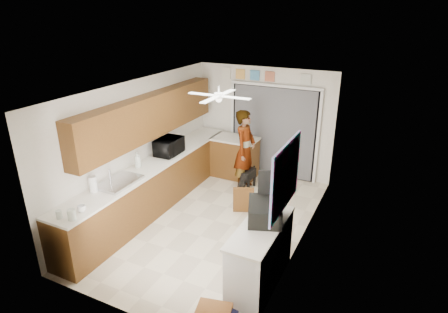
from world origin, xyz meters
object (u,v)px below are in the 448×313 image
(soap_bottle, at_px, (138,159))
(cup, at_px, (82,209))
(man, at_px, (245,150))
(paper_towel_roll, at_px, (93,184))
(microwave, at_px, (169,146))
(dog, at_px, (249,178))
(suitcase, at_px, (265,211))

(soap_bottle, xyz_separation_m, cup, (0.28, -1.66, -0.11))
(soap_bottle, relative_size, cup, 2.52)
(soap_bottle, xyz_separation_m, man, (1.36, 1.86, -0.22))
(cup, relative_size, paper_towel_roll, 0.47)
(paper_towel_roll, bearing_deg, man, 65.11)
(microwave, distance_m, dog, 1.90)
(paper_towel_roll, xyz_separation_m, man, (1.38, 2.98, -0.20))
(microwave, distance_m, man, 1.62)
(soap_bottle, relative_size, paper_towel_roll, 1.17)
(suitcase, xyz_separation_m, dog, (-1.28, 2.56, -0.84))
(cup, bearing_deg, man, 72.94)
(microwave, bearing_deg, soap_bottle, 168.04)
(microwave, relative_size, dog, 1.00)
(microwave, relative_size, man, 0.34)
(microwave, distance_m, cup, 2.49)
(cup, relative_size, suitcase, 0.21)
(microwave, xyz_separation_m, dog, (1.32, 1.04, -0.87))
(soap_bottle, relative_size, dog, 0.53)
(soap_bottle, height_order, man, man)
(microwave, height_order, cup, microwave)
(microwave, height_order, man, man)
(man, height_order, dog, man)
(microwave, distance_m, paper_towel_roll, 1.94)
(cup, bearing_deg, microwave, 93.18)
(man, bearing_deg, suitcase, -152.12)
(cup, bearing_deg, dog, 71.46)
(microwave, height_order, paper_towel_roll, microwave)
(paper_towel_roll, relative_size, suitcase, 0.45)
(soap_bottle, relative_size, man, 0.18)
(man, xyz_separation_m, dog, (0.10, 0.00, -0.64))
(dog, bearing_deg, microwave, -137.93)
(soap_bottle, xyz_separation_m, dog, (1.46, 1.86, -0.86))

